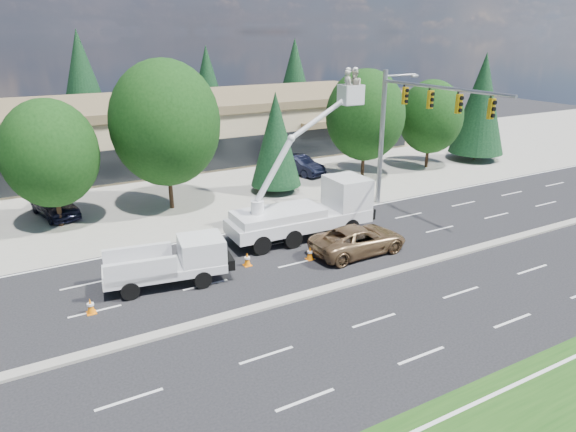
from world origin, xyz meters
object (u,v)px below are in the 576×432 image
utility_pickup (174,266)px  bucket_truck (314,201)px  signal_mast (405,120)px  minivan (359,240)px

utility_pickup → bucket_truck: bucket_truck is taller
signal_mast → bucket_truck: 8.27m
signal_mast → minivan: signal_mast is taller
signal_mast → bucket_truck: bearing=-173.1°
bucket_truck → minivan: bearing=-75.6°
signal_mast → minivan: bearing=-146.6°
utility_pickup → signal_mast: bearing=19.4°
signal_mast → utility_pickup: (-16.22, -2.91, -5.18)m
minivan → utility_pickup: bearing=81.5°
signal_mast → minivan: size_ratio=1.87×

